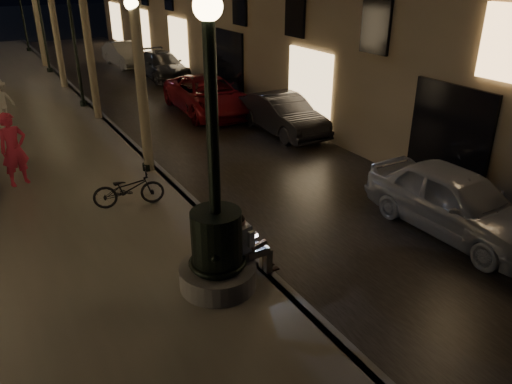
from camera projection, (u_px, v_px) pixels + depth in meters
ground at (98, 115)px, 19.89m from camera, size 120.00×120.00×0.00m
cobble_lane at (169, 105)px, 21.24m from camera, size 6.00×45.00×0.02m
curb_strip at (98, 113)px, 19.84m from camera, size 0.25×45.00×0.20m
fountain_lamppost at (217, 237)px, 8.70m from camera, size 1.40×1.40×5.21m
seated_man_laptop at (247, 243)px, 9.11m from camera, size 0.97×0.33×1.34m
lamp_curb_a at (137, 61)px, 12.89m from camera, size 0.36×0.36×4.81m
lamp_curb_b at (73, 29)px, 19.18m from camera, size 0.36×0.36×4.81m
lamp_curb_c at (40, 12)px, 25.47m from camera, size 0.36×0.36×4.81m
lamp_curb_d at (20, 2)px, 31.76m from camera, size 0.36×0.36×4.81m
car_front at (456, 202)px, 11.05m from camera, size 1.85×4.39×1.48m
car_second at (283, 114)px, 17.62m from camera, size 1.44×4.11×1.35m
car_third at (208, 95)px, 19.95m from camera, size 2.66×5.27×1.43m
car_rear at (162, 65)px, 25.96m from camera, size 1.92×4.57×1.32m
car_fifth at (125, 54)px, 28.90m from camera, size 1.71×4.24×1.37m
pedestrian_red at (14, 149)px, 12.88m from camera, size 0.81×0.65×1.94m
pedestrian_white at (0, 101)px, 17.98m from camera, size 1.18×0.92×1.62m
bicycle at (128, 189)px, 11.93m from camera, size 1.76×0.94×0.88m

